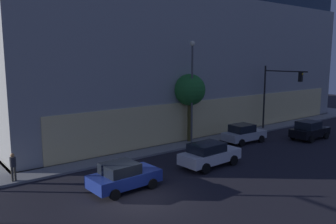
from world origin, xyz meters
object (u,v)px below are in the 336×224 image
at_px(pedestrian_waiting, 13,165).
at_px(car_silver, 244,133).
at_px(modern_building, 141,55).
at_px(street_lamp_sidewalk, 192,81).
at_px(car_white, 209,154).
at_px(car_black, 309,130).
at_px(traffic_light_far_corner, 277,88).
at_px(car_blue, 123,176).
at_px(sidewalk_tree, 190,90).

relative_size(pedestrian_waiting, car_silver, 0.42).
distance_m(pedestrian_waiting, car_silver, 18.92).
xyz_separation_m(modern_building, street_lamp_sidewalk, (-5.49, -16.05, -2.19)).
xyz_separation_m(pedestrian_waiting, car_white, (11.61, -4.84, -0.30)).
height_order(car_silver, car_black, car_black).
xyz_separation_m(traffic_light_far_corner, car_blue, (-20.43, -4.26, -3.67)).
distance_m(street_lamp_sidewalk, car_black, 12.20).
distance_m(street_lamp_sidewalk, pedestrian_waiting, 15.26).
relative_size(traffic_light_far_corner, pedestrian_waiting, 3.79).
height_order(car_blue, car_black, car_black).
relative_size(modern_building, car_blue, 9.62).
distance_m(street_lamp_sidewalk, car_white, 7.62).
bearing_deg(car_black, street_lamp_sidewalk, 153.24).
height_order(street_lamp_sidewalk, sidewalk_tree, street_lamp_sidewalk).
xyz_separation_m(street_lamp_sidewalk, sidewalk_tree, (0.38, 0.73, -0.89)).
relative_size(modern_building, street_lamp_sidewalk, 4.59).
bearing_deg(modern_building, pedestrian_waiting, -140.75).
bearing_deg(sidewalk_tree, car_white, -119.63).
distance_m(car_blue, car_white, 6.90).
bearing_deg(car_white, modern_building, 68.23).
relative_size(traffic_light_far_corner, car_blue, 1.57).
xyz_separation_m(street_lamp_sidewalk, car_silver, (4.22, -2.21, -4.72)).
bearing_deg(car_blue, car_silver, 12.25).
xyz_separation_m(car_white, car_silver, (7.21, 3.00, -0.04)).
relative_size(traffic_light_far_corner, car_white, 1.41).
height_order(sidewalk_tree, pedestrian_waiting, sidewalk_tree).
distance_m(pedestrian_waiting, car_white, 12.58).
bearing_deg(modern_building, sidewalk_tree, -108.45).
bearing_deg(car_black, car_silver, 153.91).
height_order(modern_building, car_blue, modern_building).
relative_size(pedestrian_waiting, car_black, 0.43).
height_order(traffic_light_far_corner, car_black, traffic_light_far_corner).
height_order(street_lamp_sidewalk, pedestrian_waiting, street_lamp_sidewalk).
bearing_deg(street_lamp_sidewalk, car_white, -119.90).
xyz_separation_m(sidewalk_tree, car_white, (-3.38, -5.95, -3.79)).
bearing_deg(car_silver, car_black, -26.09).
relative_size(sidewalk_tree, car_blue, 1.43).
bearing_deg(car_black, car_blue, -179.40).
bearing_deg(modern_building, traffic_light_far_corner, -73.56).
relative_size(car_silver, car_black, 1.03).
bearing_deg(sidewalk_tree, modern_building, 71.55).
relative_size(street_lamp_sidewalk, sidewalk_tree, 1.47).
bearing_deg(street_lamp_sidewalk, traffic_light_far_corner, -5.53).
bearing_deg(traffic_light_far_corner, sidewalk_tree, 170.19).
bearing_deg(car_white, traffic_light_far_corner, 17.22).
distance_m(traffic_light_far_corner, street_lamp_sidewalk, 10.63).
distance_m(car_blue, car_black, 19.95).
distance_m(modern_building, traffic_light_far_corner, 18.09).
relative_size(modern_building, car_white, 8.67).
bearing_deg(car_white, pedestrian_waiting, 157.38).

